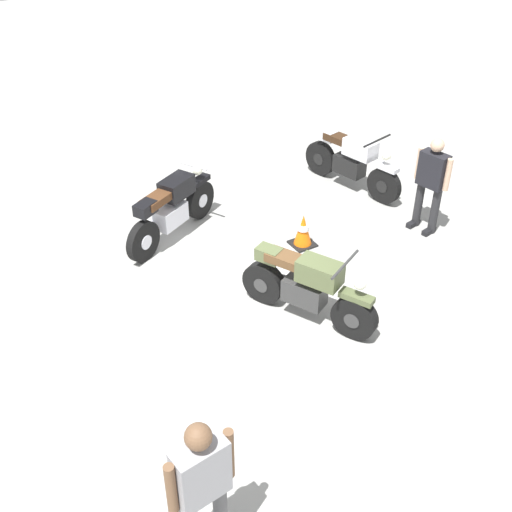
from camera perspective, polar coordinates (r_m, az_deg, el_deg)
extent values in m
plane|color=#9E9E99|center=(8.26, -3.65, -6.92)|extent=(40.00, 40.00, 0.00)
cylinder|color=black|center=(8.10, 8.86, -5.51)|extent=(0.41, 0.61, 0.60)
cylinder|color=black|center=(8.57, 0.70, -2.42)|extent=(0.41, 0.61, 0.60)
cylinder|color=#333333|center=(8.10, 8.86, -5.51)|extent=(0.25, 0.27, 0.21)
cylinder|color=#333333|center=(8.57, 0.70, -2.42)|extent=(0.25, 0.27, 0.21)
cube|color=#333333|center=(8.27, 4.39, -3.27)|extent=(0.50, 0.63, 0.32)
cube|color=#515B38|center=(7.96, 5.77, -1.48)|extent=(0.53, 0.64, 0.30)
cube|color=#515B38|center=(7.89, 9.07, -3.68)|extent=(0.34, 0.47, 0.08)
cube|color=brown|center=(8.11, 2.97, -0.35)|extent=(0.50, 0.65, 0.12)
cube|color=#515B38|center=(8.25, 1.17, 0.18)|extent=(0.34, 0.38, 0.18)
cylinder|color=#333333|center=(8.57, 2.59, -2.06)|extent=(0.34, 0.55, 0.16)
cylinder|color=#333333|center=(7.70, 8.04, -0.75)|extent=(0.64, 0.34, 0.04)
sphere|color=silver|center=(7.75, 9.38, -2.46)|extent=(0.16, 0.16, 0.16)
cylinder|color=black|center=(10.47, -5.08, 5.07)|extent=(0.62, 0.40, 0.64)
cylinder|color=black|center=(9.52, -10.13, 1.32)|extent=(0.62, 0.40, 0.64)
cylinder|color=silver|center=(10.47, -5.08, 5.07)|extent=(0.26, 0.23, 0.22)
cylinder|color=silver|center=(9.52, -10.13, 1.32)|extent=(0.26, 0.23, 0.22)
cube|color=silver|center=(9.89, -7.71, 3.65)|extent=(0.63, 0.51, 0.32)
cube|color=black|center=(9.83, -7.18, 6.17)|extent=(0.64, 0.54, 0.30)
cube|color=black|center=(10.30, -5.18, 6.77)|extent=(0.46, 0.35, 0.08)
cube|color=#4C2D19|center=(9.52, -8.82, 5.14)|extent=(0.65, 0.51, 0.12)
cube|color=black|center=(9.34, -9.95, 4.24)|extent=(0.39, 0.34, 0.18)
cylinder|color=silver|center=(9.76, -9.90, 2.61)|extent=(0.54, 0.35, 0.16)
cylinder|color=silver|center=(9.95, -6.12, 8.22)|extent=(0.36, 0.64, 0.04)
sphere|color=silver|center=(10.19, -5.32, 7.70)|extent=(0.16, 0.16, 0.16)
cylinder|color=black|center=(11.07, 11.47, 6.24)|extent=(0.25, 0.65, 0.64)
cylinder|color=black|center=(11.85, 5.84, 8.76)|extent=(0.25, 0.65, 0.64)
cylinder|color=black|center=(11.07, 11.47, 6.24)|extent=(0.18, 0.25, 0.22)
cylinder|color=black|center=(11.85, 5.84, 8.76)|extent=(0.18, 0.25, 0.22)
cube|color=black|center=(11.43, 8.42, 8.09)|extent=(0.39, 0.61, 0.32)
cube|color=silver|center=(11.15, 9.39, 9.57)|extent=(0.43, 0.61, 0.30)
cube|color=silver|center=(10.92, 11.68, 7.86)|extent=(0.25, 0.46, 0.08)
cube|color=#382314|center=(11.39, 7.62, 10.40)|extent=(0.38, 0.64, 0.12)
cube|color=silver|center=(11.57, 6.46, 10.78)|extent=(0.28, 0.36, 0.18)
cylinder|color=black|center=(11.79, 7.42, 8.77)|extent=(0.22, 0.57, 0.16)
cylinder|color=black|center=(10.87, 10.88, 10.18)|extent=(0.69, 0.18, 0.04)
sphere|color=silver|center=(10.84, 11.69, 8.84)|extent=(0.16, 0.16, 0.16)
cube|color=#99999E|center=(5.43, -4.99, -18.85)|extent=(0.49, 0.27, 0.59)
cylinder|color=brown|center=(5.50, -2.45, -17.38)|extent=(0.10, 0.10, 0.55)
cylinder|color=brown|center=(5.34, -7.66, -20.11)|extent=(0.10, 0.10, 0.55)
sphere|color=brown|center=(5.08, -5.24, -15.93)|extent=(0.22, 0.22, 0.22)
cylinder|color=#262628|center=(10.51, 14.45, 4.59)|extent=(0.15, 0.15, 0.78)
cube|color=black|center=(10.64, 13.99, 2.86)|extent=(0.27, 0.14, 0.08)
cylinder|color=#262628|center=(10.37, 15.80, 3.92)|extent=(0.15, 0.15, 0.78)
cube|color=black|center=(10.50, 15.32, 2.18)|extent=(0.27, 0.14, 0.08)
cube|color=black|center=(10.13, 15.68, 7.49)|extent=(0.29, 0.47, 0.55)
cylinder|color=#D8AD8C|center=(10.25, 14.50, 8.11)|extent=(0.10, 0.10, 0.52)
cylinder|color=#D8AD8C|center=(10.00, 16.92, 7.01)|extent=(0.10, 0.10, 0.52)
sphere|color=#D8AD8C|center=(9.96, 16.05, 9.59)|extent=(0.21, 0.21, 0.21)
cube|color=black|center=(9.89, 4.21, 1.11)|extent=(0.36, 0.36, 0.03)
cone|color=orange|center=(9.75, 4.27, 2.41)|extent=(0.28, 0.28, 0.50)
cylinder|color=white|center=(9.73, 4.28, 2.61)|extent=(0.19, 0.19, 0.08)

